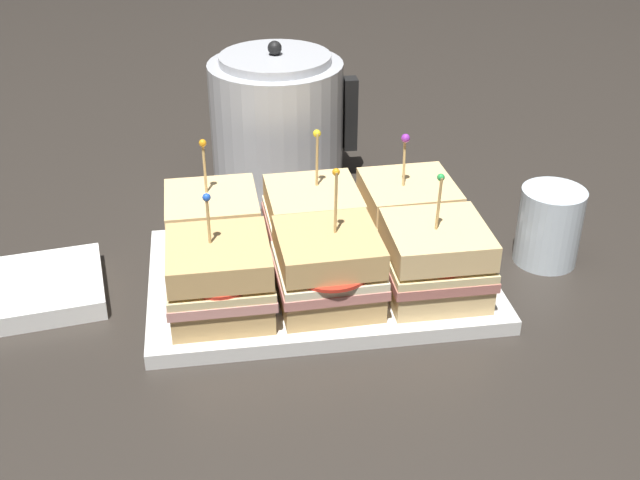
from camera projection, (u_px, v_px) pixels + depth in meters
name	position (u px, v px, depth m)	size (l,w,h in m)	color
ground_plane	(320.00, 285.00, 0.97)	(6.00, 6.00, 0.00)	#2D2823
serving_platter	(320.00, 279.00, 0.97)	(0.41, 0.27, 0.02)	silver
sandwich_front_left	(220.00, 278.00, 0.87)	(0.12, 0.12, 0.15)	tan
sandwich_front_center	(330.00, 269.00, 0.89)	(0.12, 0.12, 0.16)	tan
sandwich_front_right	(435.00, 261.00, 0.91)	(0.12, 0.12, 0.15)	#DBB77A
sandwich_back_left	(213.00, 225.00, 0.98)	(0.12, 0.12, 0.15)	#DBB77A
sandwich_back_center	(314.00, 219.00, 0.99)	(0.12, 0.12, 0.16)	#DBB77A
sandwich_back_right	(408.00, 212.00, 1.01)	(0.12, 0.12, 0.15)	#DBB77A
kettle_steel	(277.00, 121.00, 1.18)	(0.22, 0.19, 0.22)	#B7BABF
drinking_glass	(549.00, 226.00, 1.00)	(0.08, 0.08, 0.10)	silver
napkin_stack	(43.00, 288.00, 0.95)	(0.16, 0.16, 0.02)	white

